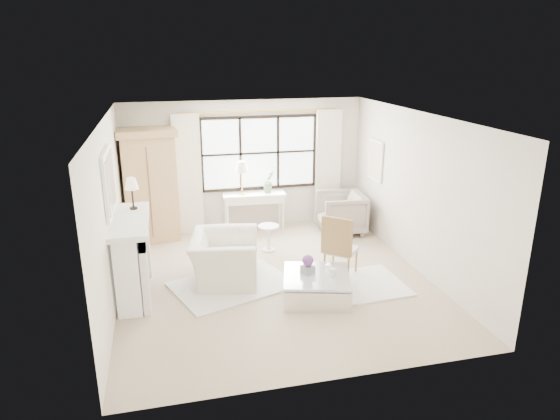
# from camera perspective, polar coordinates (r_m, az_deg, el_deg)

# --- Properties ---
(floor) EXTENTS (5.50, 5.50, 0.00)m
(floor) POSITION_cam_1_polar(r_m,az_deg,el_deg) (8.42, -0.60, -7.94)
(floor) COLOR tan
(floor) RESTS_ON ground
(ceiling) EXTENTS (5.50, 5.50, 0.00)m
(ceiling) POSITION_cam_1_polar(r_m,az_deg,el_deg) (7.64, -0.66, 10.60)
(ceiling) COLOR white
(ceiling) RESTS_ON ground
(wall_back) EXTENTS (5.00, 0.00, 5.00)m
(wall_back) POSITION_cam_1_polar(r_m,az_deg,el_deg) (10.54, -4.00, 5.14)
(wall_back) COLOR beige
(wall_back) RESTS_ON ground
(wall_front) EXTENTS (5.00, 0.00, 5.00)m
(wall_front) POSITION_cam_1_polar(r_m,az_deg,el_deg) (5.46, 5.92, -7.39)
(wall_front) COLOR white
(wall_front) RESTS_ON ground
(wall_left) EXTENTS (0.00, 5.50, 5.50)m
(wall_left) POSITION_cam_1_polar(r_m,az_deg,el_deg) (7.79, -18.86, -0.44)
(wall_left) COLOR white
(wall_left) RESTS_ON ground
(wall_right) EXTENTS (0.00, 5.50, 5.50)m
(wall_right) POSITION_cam_1_polar(r_m,az_deg,el_deg) (8.81, 15.45, 1.96)
(wall_right) COLOR beige
(wall_right) RESTS_ON ground
(window_pane) EXTENTS (2.40, 0.02, 1.50)m
(window_pane) POSITION_cam_1_polar(r_m,az_deg,el_deg) (10.52, -2.38, 6.53)
(window_pane) COLOR white
(window_pane) RESTS_ON wall_back
(window_frame) EXTENTS (2.50, 0.04, 1.50)m
(window_frame) POSITION_cam_1_polar(r_m,az_deg,el_deg) (10.51, -2.37, 6.52)
(window_frame) COLOR black
(window_frame) RESTS_ON wall_back
(curtain_rod) EXTENTS (3.30, 0.04, 0.04)m
(curtain_rod) POSITION_cam_1_polar(r_m,az_deg,el_deg) (10.32, -2.38, 11.21)
(curtain_rod) COLOR #A8873A
(curtain_rod) RESTS_ON wall_back
(curtain_left) EXTENTS (0.55, 0.10, 2.47)m
(curtain_left) POSITION_cam_1_polar(r_m,az_deg,el_deg) (10.34, -10.47, 3.98)
(curtain_left) COLOR white
(curtain_left) RESTS_ON ground
(curtain_right) EXTENTS (0.55, 0.10, 2.47)m
(curtain_right) POSITION_cam_1_polar(r_m,az_deg,el_deg) (10.90, 5.51, 4.91)
(curtain_right) COLOR silver
(curtain_right) RESTS_ON ground
(fireplace) EXTENTS (0.58, 1.66, 1.26)m
(fireplace) POSITION_cam_1_polar(r_m,az_deg,el_deg) (8.00, -16.75, -5.10)
(fireplace) COLOR white
(fireplace) RESTS_ON ground
(mirror_frame) EXTENTS (0.05, 1.15, 0.95)m
(mirror_frame) POSITION_cam_1_polar(r_m,az_deg,el_deg) (7.65, -19.01, 3.06)
(mirror_frame) COLOR white
(mirror_frame) RESTS_ON wall_left
(mirror_glass) EXTENTS (0.02, 1.00, 0.80)m
(mirror_glass) POSITION_cam_1_polar(r_m,az_deg,el_deg) (7.65, -18.78, 3.08)
(mirror_glass) COLOR silver
(mirror_glass) RESTS_ON wall_left
(art_frame) EXTENTS (0.04, 0.62, 0.82)m
(art_frame) POSITION_cam_1_polar(r_m,az_deg,el_deg) (10.22, 10.86, 5.60)
(art_frame) COLOR white
(art_frame) RESTS_ON wall_right
(art_canvas) EXTENTS (0.01, 0.52, 0.72)m
(art_canvas) POSITION_cam_1_polar(r_m,az_deg,el_deg) (10.21, 10.76, 5.60)
(art_canvas) COLOR beige
(art_canvas) RESTS_ON wall_right
(mantel_lamp) EXTENTS (0.22, 0.22, 0.51)m
(mantel_lamp) POSITION_cam_1_polar(r_m,az_deg,el_deg) (8.12, -16.62, 2.76)
(mantel_lamp) COLOR black
(mantel_lamp) RESTS_ON fireplace
(armoire) EXTENTS (1.20, 0.85, 2.24)m
(armoire) POSITION_cam_1_polar(r_m,az_deg,el_deg) (10.11, -14.70, 2.80)
(armoire) COLOR tan
(armoire) RESTS_ON floor
(console_table) EXTENTS (1.33, 0.53, 0.80)m
(console_table) POSITION_cam_1_polar(r_m,az_deg,el_deg) (10.57, -2.96, -0.15)
(console_table) COLOR white
(console_table) RESTS_ON floor
(console_lamp) EXTENTS (0.28, 0.28, 0.69)m
(console_lamp) POSITION_cam_1_polar(r_m,az_deg,el_deg) (10.28, -4.41, 4.84)
(console_lamp) COLOR #B1863D
(console_lamp) RESTS_ON console_table
(orchid_plant) EXTENTS (0.31, 0.27, 0.47)m
(orchid_plant) POSITION_cam_1_polar(r_m,az_deg,el_deg) (10.44, -1.29, 3.27)
(orchid_plant) COLOR #546F4A
(orchid_plant) RESTS_ON console_table
(side_table) EXTENTS (0.40, 0.40, 0.51)m
(side_table) POSITION_cam_1_polar(r_m,az_deg,el_deg) (9.46, -1.31, -2.79)
(side_table) COLOR silver
(side_table) RESTS_ON floor
(rug_left) EXTENTS (2.17, 1.84, 0.03)m
(rug_left) POSITION_cam_1_polar(r_m,az_deg,el_deg) (8.24, -5.42, -8.51)
(rug_left) COLOR silver
(rug_left) RESTS_ON floor
(rug_right) EXTENTS (1.65, 1.28, 0.03)m
(rug_right) POSITION_cam_1_polar(r_m,az_deg,el_deg) (8.27, 8.50, -8.54)
(rug_right) COLOR white
(rug_right) RESTS_ON floor
(club_armchair) EXTENTS (1.28, 1.40, 0.79)m
(club_armchair) POSITION_cam_1_polar(r_m,az_deg,el_deg) (8.29, -6.35, -5.50)
(club_armchair) COLOR silver
(club_armchair) RESTS_ON floor
(wingback_chair) EXTENTS (1.01, 0.98, 0.84)m
(wingback_chair) POSITION_cam_1_polar(r_m,az_deg,el_deg) (10.47, 7.02, -0.32)
(wingback_chair) COLOR gray
(wingback_chair) RESTS_ON floor
(french_chair) EXTENTS (0.68, 0.68, 1.08)m
(french_chair) POSITION_cam_1_polar(r_m,az_deg,el_deg) (8.49, 6.89, -5.54)
(french_chair) COLOR olive
(french_chair) RESTS_ON floor
(coffee_table) EXTENTS (1.23, 1.23, 0.38)m
(coffee_table) POSITION_cam_1_polar(r_m,az_deg,el_deg) (7.80, 4.16, -8.71)
(coffee_table) COLOR white
(coffee_table) RESTS_ON floor
(planter_box) EXTENTS (0.22, 0.22, 0.13)m
(planter_box) POSITION_cam_1_polar(r_m,az_deg,el_deg) (7.73, 3.18, -6.81)
(planter_box) COLOR slate
(planter_box) RESTS_ON coffee_table
(planter_flowers) EXTENTS (0.18, 0.18, 0.18)m
(planter_flowers) POSITION_cam_1_polar(r_m,az_deg,el_deg) (7.67, 3.20, -5.78)
(planter_flowers) COLOR #632F77
(planter_flowers) RESTS_ON planter_box
(pillar_candle) EXTENTS (0.10, 0.10, 0.12)m
(pillar_candle) POSITION_cam_1_polar(r_m,az_deg,el_deg) (7.68, 6.00, -7.10)
(pillar_candle) COLOR beige
(pillar_candle) RESTS_ON coffee_table
(coffee_vase) EXTENTS (0.16, 0.16, 0.14)m
(coffee_vase) POSITION_cam_1_polar(r_m,az_deg,el_deg) (7.91, 5.70, -6.24)
(coffee_vase) COLOR silver
(coffee_vase) RESTS_ON coffee_table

